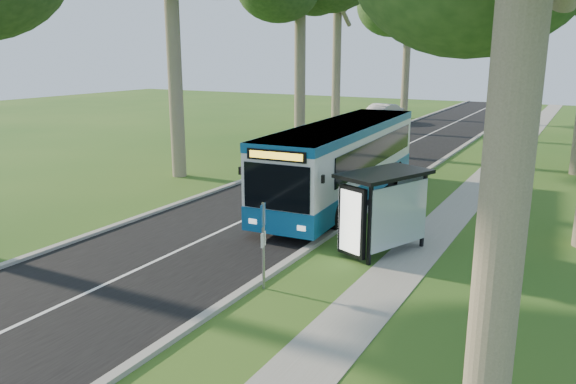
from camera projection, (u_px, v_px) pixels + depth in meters
name	position (u px, v px, depth m)	size (l,w,h in m)	color
ground	(286.00, 265.00, 16.23)	(120.00, 120.00, 0.00)	#29561B
road	(324.00, 183.00, 26.36)	(7.00, 100.00, 0.02)	black
kerb_east	(396.00, 191.00, 24.71)	(0.25, 100.00, 0.12)	#9E9B93
kerb_west	(261.00, 175.00, 27.99)	(0.25, 100.00, 0.12)	#9E9B93
centre_line	(324.00, 183.00, 26.36)	(0.12, 100.00, 0.01)	white
footpath	(465.00, 200.00, 23.32)	(1.50, 100.00, 0.02)	gray
bus	(343.00, 162.00, 22.74)	(3.27, 12.29, 3.22)	white
bus_stop_sign	(263.00, 235.00, 14.27)	(0.13, 0.32, 2.32)	gray
bus_shelter	(384.00, 199.00, 16.62)	(2.55, 3.28, 2.50)	black
litter_bin	(406.00, 202.00, 21.21)	(0.55, 0.55, 0.96)	black
car_white	(343.00, 125.00, 41.87)	(1.69, 4.21, 1.44)	silver
car_silver	(380.00, 114.00, 48.28)	(1.77, 5.09, 1.68)	#95989C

